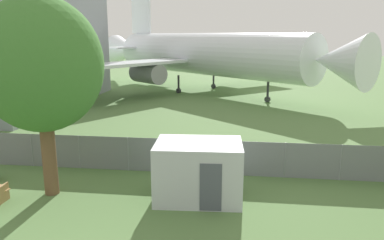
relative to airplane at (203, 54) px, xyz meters
name	(u,v)px	position (x,y,z in m)	size (l,w,h in m)	color
perimeter_fence	(128,154)	(-1.02, -27.11, -3.56)	(56.07, 0.07, 1.72)	gray
airplane	(203,54)	(0.00, 0.00, 0.00)	(32.43, 29.23, 14.03)	white
portable_cabin	(198,171)	(2.82, -29.92, -3.22)	(3.64, 2.65, 2.40)	silver
tree_left_of_cabin	(41,65)	(-3.47, -30.24, 1.05)	(4.93, 4.93, 8.21)	brown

